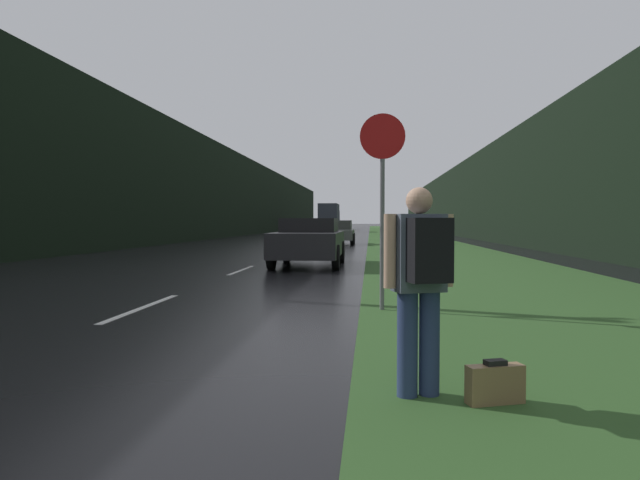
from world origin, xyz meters
TOP-DOWN VIEW (x-y plane):
  - grass_verge at (6.46, 40.00)m, footprint 6.00×240.00m
  - lane_stripe_b at (0.00, 8.48)m, footprint 0.12×3.00m
  - lane_stripe_c at (0.00, 15.48)m, footprint 0.12×3.00m
  - lane_stripe_d at (0.00, 22.48)m, footprint 0.12×3.00m
  - lane_stripe_e at (0.00, 29.48)m, footprint 0.12×3.00m
  - lane_stripe_f at (0.00, 36.48)m, footprint 0.12×3.00m
  - treeline_far_side at (-9.46, 50.00)m, footprint 2.00×140.00m
  - treeline_near_side at (12.46, 50.00)m, footprint 2.00×140.00m
  - stop_sign at (3.80, 8.51)m, footprint 0.69×0.07m
  - hitchhiker_with_backpack at (4.01, 4.15)m, footprint 0.55×0.49m
  - suitcase at (4.55, 4.04)m, footprint 0.46×0.26m
  - car_passing_near at (1.73, 17.24)m, footprint 2.04×4.79m
  - car_passing_far at (1.73, 33.39)m, footprint 1.88×4.10m
  - car_oncoming at (-1.73, 58.54)m, footprint 1.94×4.06m
  - delivery_truck at (-1.73, 73.74)m, footprint 2.54×7.87m

SIDE VIEW (x-z plane):
  - lane_stripe_b at x=0.00m, z-range 0.00..0.01m
  - lane_stripe_c at x=0.00m, z-range 0.00..0.01m
  - lane_stripe_d at x=0.00m, z-range 0.00..0.01m
  - lane_stripe_e at x=0.00m, z-range 0.00..0.01m
  - lane_stripe_f at x=0.00m, z-range 0.00..0.01m
  - grass_verge at x=6.46m, z-range 0.00..0.02m
  - suitcase at x=4.55m, z-range -0.01..0.33m
  - car_passing_far at x=1.73m, z-range 0.00..1.43m
  - car_passing_near at x=1.73m, z-range 0.03..1.51m
  - car_oncoming at x=-1.73m, z-range 0.00..1.54m
  - hitchhiker_with_backpack at x=4.01m, z-range 0.12..1.77m
  - stop_sign at x=3.80m, z-range 0.34..3.37m
  - delivery_truck at x=-1.73m, z-range 0.10..3.70m
  - treeline_near_side at x=12.46m, z-range 0.00..6.52m
  - treeline_far_side at x=-9.46m, z-range 0.00..7.68m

